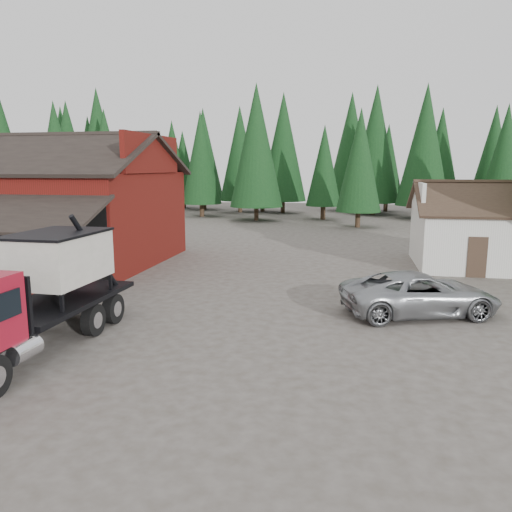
# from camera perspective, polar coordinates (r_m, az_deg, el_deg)

# --- Properties ---
(ground) EXTENTS (120.00, 120.00, 0.00)m
(ground) POSITION_cam_1_polar(r_m,az_deg,el_deg) (17.11, -8.43, -8.02)
(ground) COLOR #474138
(ground) RESTS_ON ground
(red_barn) EXTENTS (12.80, 13.63, 7.18)m
(red_barn) POSITION_cam_1_polar(r_m,az_deg,el_deg) (30.25, -22.23, 4.42)
(red_barn) COLOR #5F120F
(red_barn) RESTS_ON ground
(farmhouse) EXTENTS (8.60, 6.42, 4.65)m
(farmhouse) POSITION_cam_1_polar(r_m,az_deg,el_deg) (29.52, 25.59, 2.06)
(farmhouse) COLOR silver
(farmhouse) RESTS_ON ground
(conifer_backdrop) EXTENTS (76.00, 16.00, 16.00)m
(conifer_backdrop) POSITION_cam_1_polar(r_m,az_deg,el_deg) (57.82, 5.46, 4.81)
(conifer_backdrop) COLOR black
(conifer_backdrop) RESTS_ON ground
(near_pine_a) EXTENTS (4.40, 4.40, 11.40)m
(near_pine_a) POSITION_cam_1_polar(r_m,az_deg,el_deg) (51.32, -21.85, 10.62)
(near_pine_a) COLOR #382619
(near_pine_a) RESTS_ON ground
(near_pine_b) EXTENTS (3.96, 3.96, 10.40)m
(near_pine_b) POSITION_cam_1_polar(r_m,az_deg,el_deg) (45.33, 11.78, 10.65)
(near_pine_b) COLOR #382619
(near_pine_b) RESTS_ON ground
(near_pine_d) EXTENTS (5.28, 5.28, 13.40)m
(near_pine_d) POSITION_cam_1_polar(r_m,az_deg,el_deg) (50.27, 0.04, 12.50)
(near_pine_d) COLOR #382619
(near_pine_d) RESTS_ON ground
(feed_truck) EXTENTS (2.52, 8.56, 3.84)m
(feed_truck) POSITION_cam_1_polar(r_m,az_deg,el_deg) (15.66, -24.48, -3.72)
(feed_truck) COLOR black
(feed_truck) RESTS_ON ground
(silver_car) EXTENTS (6.15, 4.21, 1.56)m
(silver_car) POSITION_cam_1_polar(r_m,az_deg,el_deg) (19.03, 18.23, -4.12)
(silver_car) COLOR #9A9DA1
(silver_car) RESTS_ON ground
(equip_box) EXTENTS (1.15, 1.30, 0.60)m
(equip_box) POSITION_cam_1_polar(r_m,az_deg,el_deg) (20.57, -23.54, -4.80)
(equip_box) COLOR maroon
(equip_box) RESTS_ON ground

